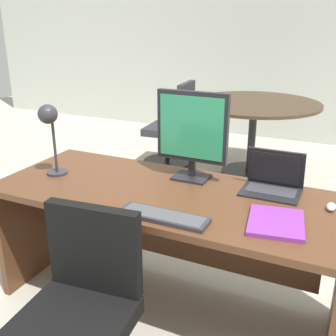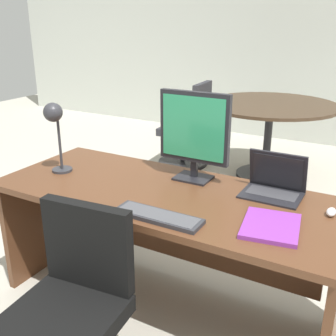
{
  "view_description": "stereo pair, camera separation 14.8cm",
  "coord_description": "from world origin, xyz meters",
  "px_view_note": "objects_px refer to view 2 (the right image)",
  "views": [
    {
      "loc": [
        0.86,
        -1.8,
        1.6
      ],
      "look_at": [
        0.0,
        0.04,
        0.85
      ],
      "focal_mm": 43.68,
      "sensor_mm": 36.0,
      "label": 1
    },
    {
      "loc": [
        0.99,
        -1.74,
        1.6
      ],
      "look_at": [
        0.0,
        0.04,
        0.85
      ],
      "focal_mm": 43.68,
      "sensor_mm": 36.0,
      "label": 2
    }
  ],
  "objects_px": {
    "desk": "(169,221)",
    "meeting_chair_near": "(188,133)",
    "book": "(271,226)",
    "office_chair": "(71,322)",
    "meeting_table": "(269,122)",
    "keyboard": "(158,216)",
    "mouse": "(331,212)",
    "laptop": "(275,181)",
    "monitor": "(194,131)",
    "desk_lamp": "(55,122)"
  },
  "relations": [
    {
      "from": "mouse",
      "to": "desk_lamp",
      "type": "relative_size",
      "value": 0.18
    },
    {
      "from": "office_chair",
      "to": "monitor",
      "type": "bearing_deg",
      "value": 81.45
    },
    {
      "from": "mouse",
      "to": "book",
      "type": "xyz_separation_m",
      "value": [
        -0.21,
        -0.26,
        -0.01
      ]
    },
    {
      "from": "desk",
      "to": "keyboard",
      "type": "relative_size",
      "value": 4.39
    },
    {
      "from": "monitor",
      "to": "keyboard",
      "type": "height_order",
      "value": "monitor"
    },
    {
      "from": "office_chair",
      "to": "desk",
      "type": "bearing_deg",
      "value": 83.53
    },
    {
      "from": "book",
      "to": "meeting_table",
      "type": "distance_m",
      "value": 2.54
    },
    {
      "from": "meeting_table",
      "to": "meeting_chair_near",
      "type": "bearing_deg",
      "value": -175.83
    },
    {
      "from": "book",
      "to": "office_chair",
      "type": "xyz_separation_m",
      "value": [
        -0.69,
        -0.56,
        -0.4
      ]
    },
    {
      "from": "laptop",
      "to": "keyboard",
      "type": "bearing_deg",
      "value": -124.9
    },
    {
      "from": "monitor",
      "to": "laptop",
      "type": "bearing_deg",
      "value": 3.6
    },
    {
      "from": "desk",
      "to": "meeting_table",
      "type": "distance_m",
      "value": 2.27
    },
    {
      "from": "book",
      "to": "meeting_chair_near",
      "type": "height_order",
      "value": "meeting_chair_near"
    },
    {
      "from": "keyboard",
      "to": "office_chair",
      "type": "bearing_deg",
      "value": -118.26
    },
    {
      "from": "monitor",
      "to": "mouse",
      "type": "bearing_deg",
      "value": -7.48
    },
    {
      "from": "book",
      "to": "desk_lamp",
      "type": "bearing_deg",
      "value": 177.12
    },
    {
      "from": "monitor",
      "to": "office_chair",
      "type": "relative_size",
      "value": 0.59
    },
    {
      "from": "laptop",
      "to": "keyboard",
      "type": "xyz_separation_m",
      "value": [
        -0.39,
        -0.55,
        -0.06
      ]
    },
    {
      "from": "book",
      "to": "office_chair",
      "type": "bearing_deg",
      "value": -141.13
    },
    {
      "from": "meeting_table",
      "to": "meeting_chair_near",
      "type": "xyz_separation_m",
      "value": [
        -0.88,
        -0.06,
        -0.22
      ]
    },
    {
      "from": "office_chair",
      "to": "meeting_table",
      "type": "relative_size",
      "value": 0.63
    },
    {
      "from": "keyboard",
      "to": "desk_lamp",
      "type": "relative_size",
      "value": 1.01
    },
    {
      "from": "desk",
      "to": "meeting_chair_near",
      "type": "distance_m",
      "value": 2.41
    },
    {
      "from": "meeting_chair_near",
      "to": "book",
      "type": "bearing_deg",
      "value": -56.29
    },
    {
      "from": "monitor",
      "to": "office_chair",
      "type": "xyz_separation_m",
      "value": [
        -0.14,
        -0.92,
        -0.67
      ]
    },
    {
      "from": "monitor",
      "to": "keyboard",
      "type": "xyz_separation_m",
      "value": [
        0.07,
        -0.52,
        -0.27
      ]
    },
    {
      "from": "laptop",
      "to": "meeting_table",
      "type": "xyz_separation_m",
      "value": [
        -0.61,
        2.05,
        -0.19
      ]
    },
    {
      "from": "keyboard",
      "to": "mouse",
      "type": "xyz_separation_m",
      "value": [
        0.69,
        0.42,
        0.01
      ]
    },
    {
      "from": "laptop",
      "to": "meeting_chair_near",
      "type": "distance_m",
      "value": 2.52
    },
    {
      "from": "mouse",
      "to": "office_chair",
      "type": "bearing_deg",
      "value": -137.84
    },
    {
      "from": "monitor",
      "to": "book",
      "type": "height_order",
      "value": "monitor"
    },
    {
      "from": "laptop",
      "to": "desk_lamp",
      "type": "xyz_separation_m",
      "value": [
        -1.21,
        -0.32,
        0.24
      ]
    },
    {
      "from": "monitor",
      "to": "book",
      "type": "relative_size",
      "value": 1.53
    },
    {
      "from": "desk",
      "to": "book",
      "type": "relative_size",
      "value": 5.71
    },
    {
      "from": "laptop",
      "to": "meeting_table",
      "type": "distance_m",
      "value": 2.15
    },
    {
      "from": "meeting_table",
      "to": "monitor",
      "type": "bearing_deg",
      "value": -85.94
    },
    {
      "from": "laptop",
      "to": "keyboard",
      "type": "height_order",
      "value": "laptop"
    },
    {
      "from": "laptop",
      "to": "mouse",
      "type": "relative_size",
      "value": 3.91
    },
    {
      "from": "desk",
      "to": "mouse",
      "type": "distance_m",
      "value": 0.85
    },
    {
      "from": "monitor",
      "to": "meeting_table",
      "type": "xyz_separation_m",
      "value": [
        -0.15,
        2.08,
        -0.41
      ]
    },
    {
      "from": "monitor",
      "to": "desk_lamp",
      "type": "relative_size",
      "value": 1.19
    },
    {
      "from": "monitor",
      "to": "desk_lamp",
      "type": "bearing_deg",
      "value": -158.44
    },
    {
      "from": "laptop",
      "to": "book",
      "type": "height_order",
      "value": "laptop"
    },
    {
      "from": "meeting_chair_near",
      "to": "desk",
      "type": "bearing_deg",
      "value": -66.11
    },
    {
      "from": "book",
      "to": "meeting_chair_near",
      "type": "xyz_separation_m",
      "value": [
        -1.58,
        2.37,
        -0.36
      ]
    },
    {
      "from": "laptop",
      "to": "office_chair",
      "type": "distance_m",
      "value": 1.21
    },
    {
      "from": "desk",
      "to": "keyboard",
      "type": "bearing_deg",
      "value": -69.01
    },
    {
      "from": "mouse",
      "to": "office_chair",
      "type": "height_order",
      "value": "office_chair"
    },
    {
      "from": "keyboard",
      "to": "monitor",
      "type": "bearing_deg",
      "value": 98.11
    },
    {
      "from": "monitor",
      "to": "mouse",
      "type": "distance_m",
      "value": 0.82
    }
  ]
}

